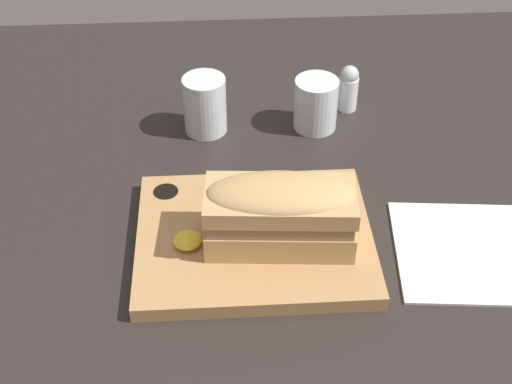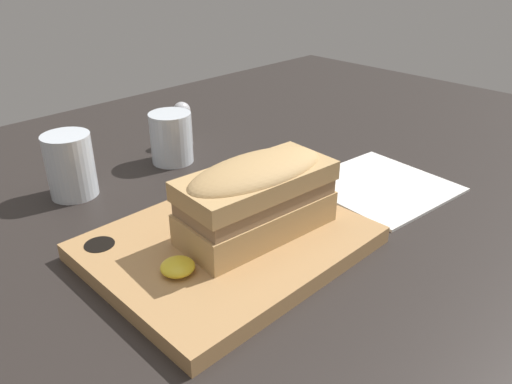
# 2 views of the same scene
# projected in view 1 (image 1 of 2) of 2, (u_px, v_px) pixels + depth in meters

# --- Properties ---
(dining_table) EXTENTS (1.75, 1.23, 0.02)m
(dining_table) POSITION_uv_depth(u_px,v_px,m) (304.00, 226.00, 1.00)
(dining_table) COLOR #282321
(dining_table) RESTS_ON ground
(serving_board) EXTENTS (0.31, 0.25, 0.02)m
(serving_board) POSITION_uv_depth(u_px,v_px,m) (254.00, 238.00, 0.95)
(serving_board) COLOR tan
(serving_board) RESTS_ON dining_table
(sandwich) EXTENTS (0.20, 0.10, 0.10)m
(sandwich) POSITION_uv_depth(u_px,v_px,m) (280.00, 211.00, 0.90)
(sandwich) COLOR tan
(sandwich) RESTS_ON serving_board
(mustard_dollop) EXTENTS (0.04, 0.04, 0.01)m
(mustard_dollop) POSITION_uv_depth(u_px,v_px,m) (188.00, 240.00, 0.92)
(mustard_dollop) COLOR yellow
(mustard_dollop) RESTS_ON serving_board
(water_glass) EXTENTS (0.07, 0.07, 0.09)m
(water_glass) POSITION_uv_depth(u_px,v_px,m) (205.00, 108.00, 1.13)
(water_glass) COLOR silver
(water_glass) RESTS_ON dining_table
(wine_glass) EXTENTS (0.07, 0.07, 0.08)m
(wine_glass) POSITION_uv_depth(u_px,v_px,m) (316.00, 105.00, 1.14)
(wine_glass) COLOR silver
(wine_glass) RESTS_ON dining_table
(napkin) EXTENTS (0.21, 0.20, 0.00)m
(napkin) POSITION_uv_depth(u_px,v_px,m) (467.00, 252.00, 0.94)
(napkin) COLOR white
(napkin) RESTS_ON dining_table
(salt_shaker) EXTENTS (0.03, 0.03, 0.08)m
(salt_shaker) POSITION_uv_depth(u_px,v_px,m) (348.00, 87.00, 1.18)
(salt_shaker) COLOR white
(salt_shaker) RESTS_ON dining_table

